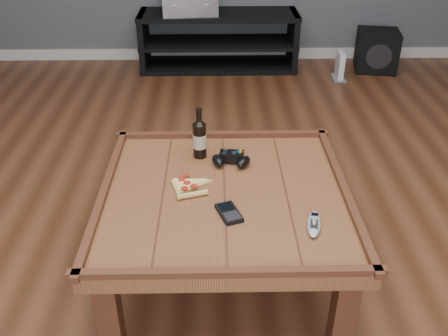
{
  "coord_description": "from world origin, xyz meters",
  "views": [
    {
      "loc": [
        -0.03,
        -1.68,
        1.58
      ],
      "look_at": [
        -0.0,
        0.07,
        0.52
      ],
      "focal_mm": 40.0,
      "sensor_mm": 36.0,
      "label": 1
    }
  ],
  "objects_px": {
    "game_controller": "(231,159)",
    "av_receiver": "(189,3)",
    "media_console": "(219,41)",
    "coffee_table": "(225,204)",
    "remote_control": "(314,224)",
    "pizza_slice": "(188,186)",
    "game_console": "(340,67)",
    "smartphone": "(229,213)",
    "subwoofer": "(377,51)",
    "beer_bottle": "(200,138)"
  },
  "relations": [
    {
      "from": "smartphone",
      "to": "game_console",
      "type": "distance_m",
      "value": 2.81
    },
    {
      "from": "game_controller",
      "to": "av_receiver",
      "type": "height_order",
      "value": "av_receiver"
    },
    {
      "from": "remote_control",
      "to": "subwoofer",
      "type": "relative_size",
      "value": 0.42
    },
    {
      "from": "coffee_table",
      "to": "beer_bottle",
      "type": "bearing_deg",
      "value": 109.7
    },
    {
      "from": "smartphone",
      "to": "subwoofer",
      "type": "xyz_separation_m",
      "value": [
        1.41,
        2.83,
        -0.28
      ]
    },
    {
      "from": "game_console",
      "to": "av_receiver",
      "type": "bearing_deg",
      "value": 168.0
    },
    {
      "from": "smartphone",
      "to": "remote_control",
      "type": "distance_m",
      "value": 0.32
    },
    {
      "from": "game_console",
      "to": "pizza_slice",
      "type": "bearing_deg",
      "value": -114.92
    },
    {
      "from": "smartphone",
      "to": "av_receiver",
      "type": "bearing_deg",
      "value": 75.6
    },
    {
      "from": "media_console",
      "to": "game_controller",
      "type": "xyz_separation_m",
      "value": [
        0.03,
        -2.52,
        0.23
      ]
    },
    {
      "from": "av_receiver",
      "to": "subwoofer",
      "type": "relative_size",
      "value": 1.25
    },
    {
      "from": "coffee_table",
      "to": "pizza_slice",
      "type": "distance_m",
      "value": 0.17
    },
    {
      "from": "coffee_table",
      "to": "subwoofer",
      "type": "bearing_deg",
      "value": 61.99
    },
    {
      "from": "pizza_slice",
      "to": "game_console",
      "type": "relative_size",
      "value": 1.08
    },
    {
      "from": "coffee_table",
      "to": "pizza_slice",
      "type": "bearing_deg",
      "value": 167.08
    },
    {
      "from": "coffee_table",
      "to": "pizza_slice",
      "type": "xyz_separation_m",
      "value": [
        -0.15,
        0.03,
        0.07
      ]
    },
    {
      "from": "media_console",
      "to": "av_receiver",
      "type": "relative_size",
      "value": 2.79
    },
    {
      "from": "remote_control",
      "to": "game_console",
      "type": "relative_size",
      "value": 0.7
    },
    {
      "from": "coffee_table",
      "to": "remote_control",
      "type": "relative_size",
      "value": 6.1
    },
    {
      "from": "game_controller",
      "to": "smartphone",
      "type": "bearing_deg",
      "value": -85.23
    },
    {
      "from": "pizza_slice",
      "to": "game_console",
      "type": "xyz_separation_m",
      "value": [
        1.19,
        2.4,
        -0.35
      ]
    },
    {
      "from": "media_console",
      "to": "pizza_slice",
      "type": "height_order",
      "value": "media_console"
    },
    {
      "from": "coffee_table",
      "to": "game_console",
      "type": "xyz_separation_m",
      "value": [
        1.04,
        2.43,
        -0.28
      ]
    },
    {
      "from": "coffee_table",
      "to": "media_console",
      "type": "relative_size",
      "value": 0.74
    },
    {
      "from": "coffee_table",
      "to": "av_receiver",
      "type": "relative_size",
      "value": 2.06
    },
    {
      "from": "beer_bottle",
      "to": "smartphone",
      "type": "xyz_separation_m",
      "value": [
        0.12,
        -0.45,
        -0.09
      ]
    },
    {
      "from": "smartphone",
      "to": "coffee_table",
      "type": "bearing_deg",
      "value": 75.47
    },
    {
      "from": "subwoofer",
      "to": "pizza_slice",
      "type": "bearing_deg",
      "value": -111.49
    },
    {
      "from": "remote_control",
      "to": "game_controller",
      "type": "bearing_deg",
      "value": 134.23
    },
    {
      "from": "media_console",
      "to": "remote_control",
      "type": "height_order",
      "value": "media_console"
    },
    {
      "from": "media_console",
      "to": "game_console",
      "type": "bearing_deg",
      "value": -16.9
    },
    {
      "from": "coffee_table",
      "to": "av_receiver",
      "type": "distance_m",
      "value": 2.76
    },
    {
      "from": "beer_bottle",
      "to": "av_receiver",
      "type": "bearing_deg",
      "value": 93.37
    },
    {
      "from": "beer_bottle",
      "to": "game_console",
      "type": "xyz_separation_m",
      "value": [
        1.15,
        2.14,
        -0.44
      ]
    },
    {
      "from": "coffee_table",
      "to": "game_console",
      "type": "bearing_deg",
      "value": 66.81
    },
    {
      "from": "pizza_slice",
      "to": "av_receiver",
      "type": "relative_size",
      "value": 0.51
    },
    {
      "from": "game_controller",
      "to": "remote_control",
      "type": "distance_m",
      "value": 0.54
    },
    {
      "from": "game_controller",
      "to": "av_receiver",
      "type": "distance_m",
      "value": 2.54
    },
    {
      "from": "game_controller",
      "to": "subwoofer",
      "type": "relative_size",
      "value": 0.47
    },
    {
      "from": "remote_control",
      "to": "media_console",
      "type": "bearing_deg",
      "value": 108.11
    },
    {
      "from": "beer_bottle",
      "to": "pizza_slice",
      "type": "height_order",
      "value": "beer_bottle"
    },
    {
      "from": "media_console",
      "to": "av_receiver",
      "type": "bearing_deg",
      "value": -178.62
    },
    {
      "from": "beer_bottle",
      "to": "smartphone",
      "type": "height_order",
      "value": "beer_bottle"
    },
    {
      "from": "media_console",
      "to": "pizza_slice",
      "type": "xyz_separation_m",
      "value": [
        -0.15,
        -2.72,
        0.21
      ]
    },
    {
      "from": "beer_bottle",
      "to": "smartphone",
      "type": "bearing_deg",
      "value": -75.14
    },
    {
      "from": "pizza_slice",
      "to": "remote_control",
      "type": "relative_size",
      "value": 1.53
    },
    {
      "from": "beer_bottle",
      "to": "smartphone",
      "type": "relative_size",
      "value": 1.61
    },
    {
      "from": "remote_control",
      "to": "game_console",
      "type": "height_order",
      "value": "remote_control"
    },
    {
      "from": "coffee_table",
      "to": "media_console",
      "type": "distance_m",
      "value": 2.75
    },
    {
      "from": "game_controller",
      "to": "game_console",
      "type": "distance_m",
      "value": 2.46
    }
  ]
}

